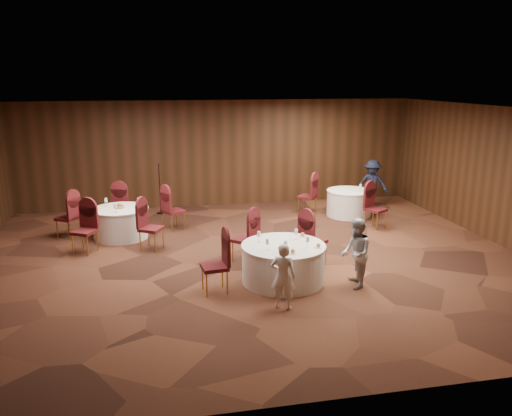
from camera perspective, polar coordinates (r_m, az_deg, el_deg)
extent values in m
plane|color=black|center=(10.89, -0.83, -5.92)|extent=(12.00, 12.00, 0.00)
plane|color=silver|center=(10.22, -0.90, 11.13)|extent=(12.00, 12.00, 0.00)
plane|color=black|center=(15.31, -4.24, 6.23)|extent=(12.00, 0.00, 12.00)
plane|color=black|center=(5.80, 8.12, -8.04)|extent=(12.00, 0.00, 12.00)
plane|color=black|center=(12.91, 26.38, 3.18)|extent=(0.00, 10.00, 10.00)
cylinder|color=white|center=(9.68, 3.13, -6.35)|extent=(1.58, 1.58, 0.72)
cylinder|color=white|center=(9.55, 3.16, -4.31)|extent=(1.62, 1.62, 0.03)
cylinder|color=white|center=(12.73, -15.18, -1.68)|extent=(1.34, 1.34, 0.72)
cylinder|color=white|center=(12.64, -15.29, -0.09)|extent=(1.37, 1.37, 0.03)
cylinder|color=white|center=(14.48, 10.58, 0.53)|extent=(1.25, 1.25, 0.72)
cylinder|color=white|center=(14.40, 10.64, 1.94)|extent=(1.28, 1.28, 0.03)
cylinder|color=silver|center=(9.16, 3.37, -5.05)|extent=(0.06, 0.06, 0.01)
cylinder|color=silver|center=(9.14, 3.37, -4.70)|extent=(0.01, 0.01, 0.11)
cone|color=silver|center=(9.10, 3.38, -4.08)|extent=(0.08, 0.08, 0.10)
cylinder|color=silver|center=(9.42, 5.89, -4.52)|extent=(0.06, 0.06, 0.01)
cylinder|color=silver|center=(9.40, 5.90, -4.19)|extent=(0.01, 0.01, 0.11)
cone|color=silver|center=(9.37, 5.92, -3.58)|extent=(0.08, 0.08, 0.10)
cylinder|color=silver|center=(9.26, 1.30, -4.79)|extent=(0.06, 0.06, 0.01)
cylinder|color=silver|center=(9.24, 1.30, -4.45)|extent=(0.01, 0.01, 0.11)
cone|color=silver|center=(9.21, 1.30, -3.84)|extent=(0.08, 0.08, 0.10)
cylinder|color=silver|center=(9.87, 4.59, -3.59)|extent=(0.06, 0.06, 0.01)
cylinder|color=silver|center=(9.85, 4.60, -3.27)|extent=(0.01, 0.01, 0.11)
cone|color=silver|center=(9.82, 4.61, -2.69)|extent=(0.08, 0.08, 0.10)
cylinder|color=silver|center=(9.69, 0.33, -3.89)|extent=(0.06, 0.06, 0.01)
cylinder|color=silver|center=(9.68, 0.33, -3.56)|extent=(0.01, 0.01, 0.11)
cone|color=silver|center=(9.64, 0.33, -2.97)|extent=(0.08, 0.08, 0.10)
cylinder|color=white|center=(9.10, 4.22, -5.16)|extent=(0.15, 0.15, 0.01)
sphere|color=#9E6B33|center=(9.09, 4.23, -4.92)|extent=(0.08, 0.08, 0.08)
cylinder|color=white|center=(9.45, 7.14, -4.47)|extent=(0.15, 0.15, 0.01)
sphere|color=#9E6B33|center=(9.44, 7.14, -4.24)|extent=(0.08, 0.08, 0.08)
cylinder|color=white|center=(10.06, 5.33, -3.25)|extent=(0.15, 0.15, 0.01)
sphere|color=#9E6B33|center=(10.05, 5.34, -3.02)|extent=(0.08, 0.08, 0.08)
cylinder|color=silver|center=(12.74, -13.24, 0.23)|extent=(0.06, 0.06, 0.01)
cylinder|color=silver|center=(12.72, -13.26, 0.49)|extent=(0.01, 0.01, 0.11)
cone|color=silver|center=(12.70, -13.29, 0.95)|extent=(0.08, 0.08, 0.10)
cylinder|color=silver|center=(12.90, -16.73, 0.18)|extent=(0.06, 0.06, 0.01)
cylinder|color=silver|center=(12.88, -16.75, 0.43)|extent=(0.01, 0.01, 0.11)
cone|color=silver|center=(12.86, -16.79, 0.88)|extent=(0.08, 0.08, 0.10)
cylinder|color=silver|center=(12.23, -15.75, -0.52)|extent=(0.06, 0.06, 0.01)
cylinder|color=silver|center=(12.22, -15.77, -0.25)|extent=(0.01, 0.01, 0.11)
cone|color=silver|center=(12.19, -15.80, 0.22)|extent=(0.08, 0.08, 0.10)
cylinder|color=#96633C|center=(12.63, -15.30, 0.11)|extent=(0.22, 0.22, 0.06)
sphere|color=#9E6B33|center=(12.64, -15.45, 0.38)|extent=(0.07, 0.07, 0.07)
sphere|color=#9E6B33|center=(12.59, -15.15, 0.36)|extent=(0.07, 0.07, 0.07)
cylinder|color=silver|center=(14.28, 11.84, 1.85)|extent=(0.06, 0.06, 0.01)
cylinder|color=silver|center=(14.26, 11.85, 2.07)|extent=(0.01, 0.01, 0.11)
cone|color=silver|center=(14.24, 11.88, 2.49)|extent=(0.08, 0.08, 0.10)
cylinder|color=black|center=(14.83, -10.81, -0.54)|extent=(0.24, 0.24, 0.02)
cylinder|color=black|center=(14.66, -10.94, 2.22)|extent=(0.02, 0.02, 1.44)
cylinder|color=black|center=(14.58, -11.08, 4.92)|extent=(0.04, 0.12, 0.04)
imported|color=silver|center=(8.49, 3.11, -7.81)|extent=(0.50, 0.42, 1.17)
imported|color=#AEADB2|center=(9.50, 11.34, -5.07)|extent=(0.62, 0.73, 1.33)
imported|color=black|center=(15.49, 13.11, 2.71)|extent=(1.08, 0.90, 1.46)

